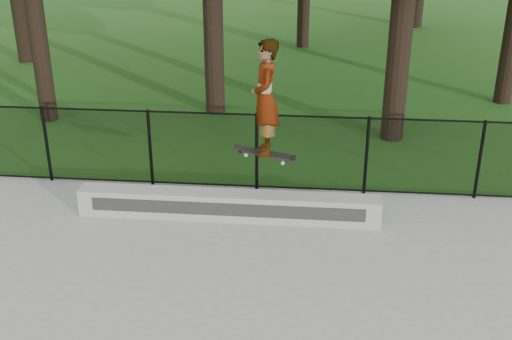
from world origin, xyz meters
name	(u,v)px	position (x,y,z in m)	size (l,w,h in m)	color
grind_ledge	(228,205)	(-0.37, 4.70, 0.30)	(5.14, 0.40, 0.47)	#ADACA8
skater_airborne	(265,99)	(0.25, 4.67, 2.21)	(0.84, 0.73, 2.01)	black
chainlink_fence	(257,152)	(0.00, 5.90, 0.81)	(16.06, 0.06, 1.50)	black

